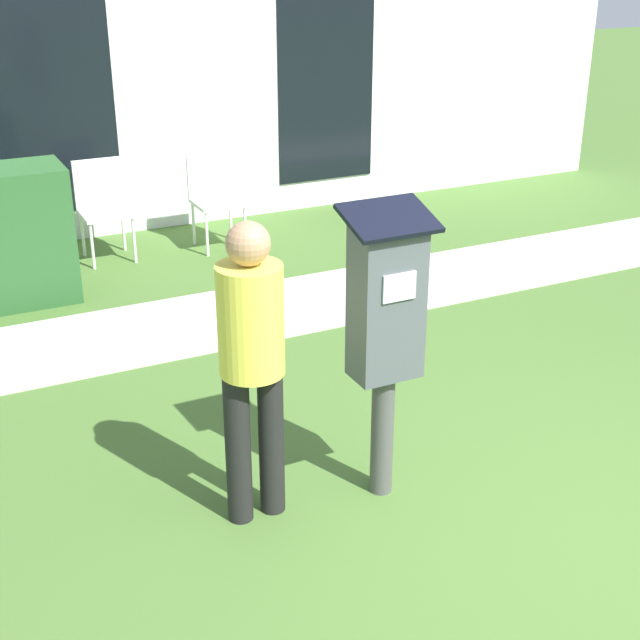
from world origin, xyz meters
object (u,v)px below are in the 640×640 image
at_px(parking_meter, 386,318).
at_px(person_standing, 252,352).
at_px(outdoor_chair_middle, 214,191).
at_px(outdoor_chair_left, 102,201).

distance_m(parking_meter, person_standing, 0.69).
height_order(person_standing, outdoor_chair_middle, person_standing).
xyz_separation_m(person_standing, outdoor_chair_middle, (1.32, 4.21, -0.40)).
height_order(outdoor_chair_left, outdoor_chair_middle, same).
xyz_separation_m(outdoor_chair_left, outdoor_chair_middle, (1.03, -0.12, 0.00)).
distance_m(parking_meter, outdoor_chair_middle, 4.38).
bearing_deg(parking_meter, outdoor_chair_left, 95.11).
relative_size(person_standing, outdoor_chair_middle, 1.76).
bearing_deg(parking_meter, outdoor_chair_middle, 81.59).
relative_size(parking_meter, outdoor_chair_left, 1.77).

